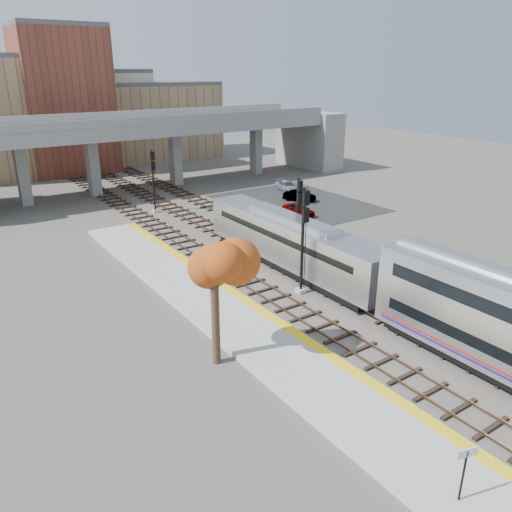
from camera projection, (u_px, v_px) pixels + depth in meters
ground at (407, 339)px, 29.16m from camera, size 160.00×160.00×0.00m
platform at (312, 377)px, 25.28m from camera, size 4.50×60.00×0.35m
yellow_strip at (340, 362)px, 26.22m from camera, size 0.70×60.00×0.01m
tracks at (288, 268)px, 39.28m from camera, size 10.70×95.00×0.25m
overpass at (160, 142)px, 64.45m from camera, size 54.00×12.00×9.50m
buildings_far at (81, 115)px, 78.45m from camera, size 43.00×21.00×20.60m
parking_lot at (296, 203)px, 58.16m from camera, size 14.00×18.00×0.04m
locomotive at (292, 242)px, 38.33m from camera, size 3.02×19.05×4.10m
signal_mast_near at (303, 242)px, 33.72m from camera, size 0.60×0.64×7.52m
signal_mast_mid at (298, 220)px, 40.47m from camera, size 0.60×0.64×6.65m
signal_mast_far at (154, 183)px, 53.30m from camera, size 0.60×0.64×6.75m
station_sign at (465, 464)px, 17.31m from camera, size 0.88×0.28×2.27m
tree at (214, 269)px, 24.90m from camera, size 3.60×3.60×7.34m
car_a at (298, 209)px, 53.02m from camera, size 2.11×3.99×1.29m
car_b at (299, 196)px, 58.75m from camera, size 3.20×3.90×1.25m
car_c at (287, 186)px, 63.68m from camera, size 2.25×4.38×1.21m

